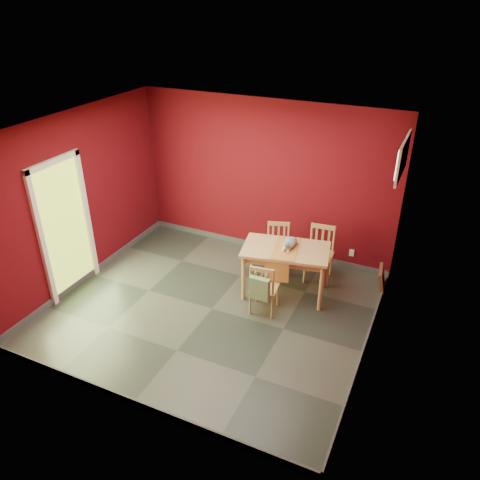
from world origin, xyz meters
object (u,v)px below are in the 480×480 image
at_px(chair_far_left, 278,247).
at_px(chair_far_right, 320,253).
at_px(tote_bag, 259,288).
at_px(chair_near, 264,287).
at_px(cat, 290,241).
at_px(dining_table, 286,254).
at_px(picture_frame, 382,280).

relative_size(chair_far_left, chair_far_right, 0.92).
bearing_deg(tote_bag, chair_far_left, 99.96).
xyz_separation_m(chair_far_left, chair_near, (0.23, -1.17, -0.00)).
xyz_separation_m(chair_far_left, cat, (0.37, -0.55, 0.47)).
xyz_separation_m(chair_far_right, cat, (-0.33, -0.60, 0.44)).
bearing_deg(chair_far_left, cat, -55.93).
xyz_separation_m(tote_bag, cat, (0.13, 0.83, 0.37)).
relative_size(dining_table, chair_near, 1.70).
relative_size(chair_far_right, cat, 2.30).
bearing_deg(chair_far_left, picture_frame, 2.50).
relative_size(dining_table, chair_far_left, 1.69).
bearing_deg(chair_near, picture_frame, 40.17).
bearing_deg(chair_near, dining_table, 78.36).
distance_m(chair_near, picture_frame, 1.95).
xyz_separation_m(dining_table, chair_far_left, (-0.34, 0.61, -0.28)).
distance_m(chair_near, cat, 0.80).
xyz_separation_m(chair_near, tote_bag, (0.01, -0.20, 0.11)).
bearing_deg(picture_frame, dining_table, -153.29).
bearing_deg(dining_table, picture_frame, 26.71).
distance_m(tote_bag, cat, 0.91).
bearing_deg(picture_frame, tote_bag, -135.23).
height_order(tote_bag, picture_frame, tote_bag).
relative_size(chair_far_left, tote_bag, 2.03).
distance_m(dining_table, chair_far_right, 0.78).
distance_m(dining_table, tote_bag, 0.79).
bearing_deg(chair_far_right, dining_table, -118.52).
xyz_separation_m(dining_table, cat, (0.03, 0.06, 0.20)).
relative_size(chair_near, picture_frame, 1.97).
relative_size(chair_far_left, chair_near, 1.01).
relative_size(chair_far_right, tote_bag, 2.21).
height_order(dining_table, chair_near, chair_near).
bearing_deg(chair_far_left, dining_table, -60.66).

